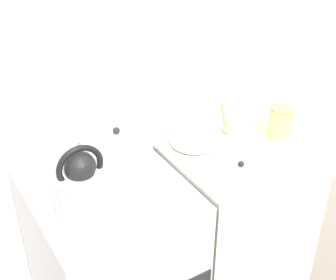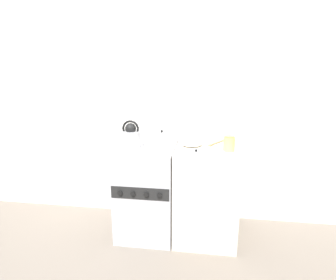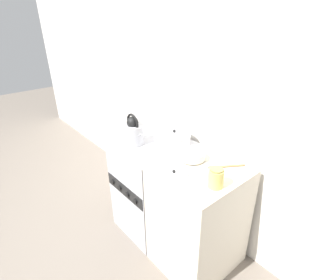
{
  "view_description": "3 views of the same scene",
  "coord_description": "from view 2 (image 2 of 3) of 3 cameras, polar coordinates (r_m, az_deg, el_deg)",
  "views": [
    {
      "loc": [
        -0.51,
        -0.95,
        1.9
      ],
      "look_at": [
        0.27,
        0.32,
        0.98
      ],
      "focal_mm": 50.0,
      "sensor_mm": 36.0,
      "label": 1
    },
    {
      "loc": [
        0.53,
        -2.03,
        1.54
      ],
      "look_at": [
        0.2,
        0.31,
        0.95
      ],
      "focal_mm": 28.0,
      "sensor_mm": 36.0,
      "label": 2
    },
    {
      "loc": [
        1.59,
        -0.9,
        1.91
      ],
      "look_at": [
        0.2,
        0.31,
        1.0
      ],
      "focal_mm": 28.0,
      "sensor_mm": 36.0,
      "label": 3
    }
  ],
  "objects": [
    {
      "name": "cooking_pot",
      "position": [
        2.59,
        -1.37,
        0.44
      ],
      "size": [
        0.28,
        0.28,
        0.14
      ],
      "color": "silver",
      "rests_on": "stove"
    },
    {
      "name": "storage_jar",
      "position": [
        2.35,
        13.16,
        -0.78
      ],
      "size": [
        0.1,
        0.1,
        0.13
      ],
      "color": "#E0CC66",
      "rests_on": "counter"
    },
    {
      "name": "stove",
      "position": [
        2.64,
        -4.43,
        -10.7
      ],
      "size": [
        0.54,
        0.65,
        0.88
      ],
      "color": "#B2B2B7",
      "rests_on": "ground_plane"
    },
    {
      "name": "kettle",
      "position": [
        2.39,
        -8.04,
        0.44
      ],
      "size": [
        0.22,
        0.18,
        0.27
      ],
      "color": "#B2B2B7",
      "rests_on": "stove"
    },
    {
      "name": "ground_plane",
      "position": [
        2.61,
        -5.81,
        -22.4
      ],
      "size": [
        12.0,
        12.0,
        0.0
      ],
      "primitive_type": "plane",
      "color": "#70665B"
    },
    {
      "name": "enamel_bowl",
      "position": [
        2.48,
        5.16,
        -0.34
      ],
      "size": [
        0.2,
        0.2,
        0.07
      ],
      "color": "beige",
      "rests_on": "counter"
    },
    {
      "name": "counter",
      "position": [
        2.59,
        8.13,
        -11.24
      ],
      "size": [
        0.57,
        0.62,
        0.89
      ],
      "color": "beige",
      "rests_on": "ground_plane"
    },
    {
      "name": "wall_back",
      "position": [
        2.79,
        -3.05,
        7.93
      ],
      "size": [
        7.0,
        0.06,
        2.5
      ],
      "color": "silver",
      "rests_on": "ground_plane"
    },
    {
      "name": "wooden_spoon",
      "position": [
        2.56,
        10.21,
        -0.72
      ],
      "size": [
        0.18,
        0.25,
        0.02
      ],
      "color": "#A37A4C",
      "rests_on": "counter"
    },
    {
      "name": "loose_pot_lid",
      "position": [
        2.25,
        6.14,
        -2.66
      ],
      "size": [
        0.2,
        0.2,
        0.03
      ],
      "color": "silver",
      "rests_on": "counter"
    }
  ]
}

